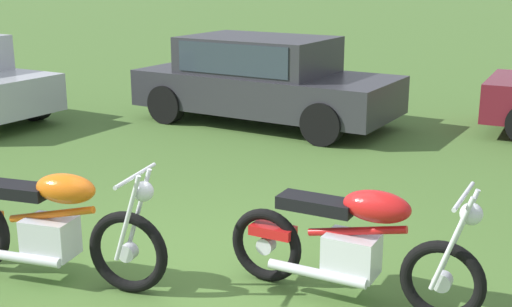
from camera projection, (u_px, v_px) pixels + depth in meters
ground_plane at (186, 288)px, 5.47m from camera, size 120.00×120.00×0.00m
motorcycle_orange at (50, 226)px, 5.48m from camera, size 2.11×0.73×1.02m
motorcycle_red at (353, 243)px, 5.14m from camera, size 1.95×1.02×1.02m
car_charcoal at (263, 76)px, 11.13m from camera, size 4.63×3.41×1.43m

